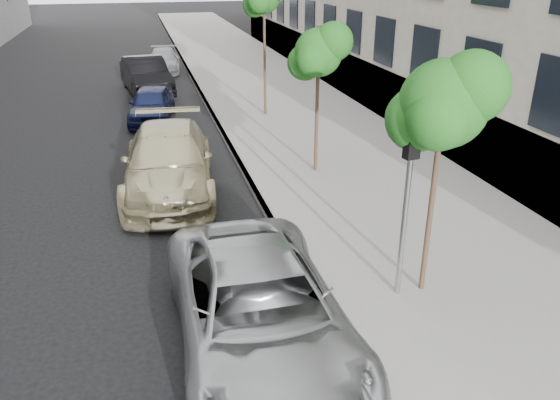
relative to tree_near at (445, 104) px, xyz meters
name	(u,v)px	position (x,y,z in m)	size (l,w,h in m)	color
ground	(276,377)	(-3.23, -1.50, -3.67)	(160.00, 160.00, 0.00)	black
sidewalk	(246,71)	(1.07, 22.50, -3.60)	(6.40, 72.00, 0.14)	gray
curb	(190,74)	(-2.05, 22.50, -3.60)	(0.15, 72.00, 0.14)	#9E9B93
tree_near	(445,104)	(0.00, 0.00, 0.00)	(1.79, 1.59, 4.41)	#38281C
tree_mid	(319,52)	(0.00, 6.50, -0.15)	(1.66, 1.46, 4.20)	#38281C
signal_pole	(407,194)	(-0.53, -0.02, -1.54)	(0.26, 0.21, 3.18)	#939699
minivan	(260,311)	(-3.33, -0.85, -2.89)	(2.59, 5.61, 1.56)	#9C9FA1
suv	(168,161)	(-4.24, 6.38, -2.84)	(2.33, 5.73, 1.66)	tan
sedan_blue	(152,104)	(-4.40, 13.61, -3.01)	(1.56, 3.87, 1.32)	#0F1535
sedan_black	(146,75)	(-4.44, 18.63, -2.85)	(1.74, 4.98, 1.64)	black
sedan_rear	(164,61)	(-3.34, 23.83, -3.06)	(1.71, 4.21, 1.22)	gray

